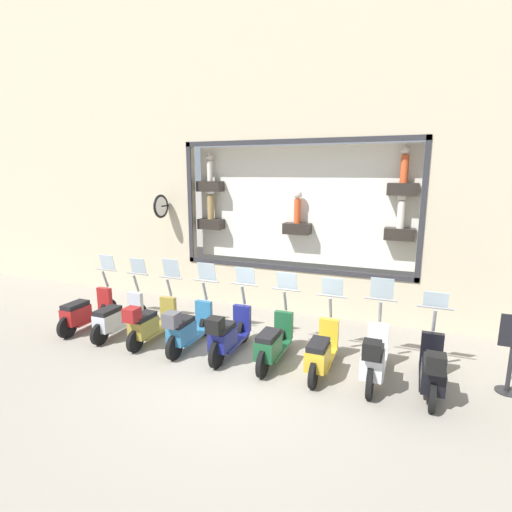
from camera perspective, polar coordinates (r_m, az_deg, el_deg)
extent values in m
plane|color=gray|center=(7.73, -2.51, -15.99)|extent=(120.00, 120.00, 0.00)
cube|color=beige|center=(10.66, 5.50, -4.80)|extent=(0.40, 6.08, 1.12)
cube|color=beige|center=(10.82, 6.30, 31.04)|extent=(0.40, 6.08, 5.54)
cube|color=#2D2D33|center=(10.04, 5.58, 16.01)|extent=(0.04, 6.08, 0.12)
cube|color=#2D2D33|center=(10.31, 5.23, -1.81)|extent=(0.04, 6.08, 0.12)
cube|color=#2D2D33|center=(9.64, 22.72, 5.91)|extent=(0.04, 0.12, 3.28)
cube|color=#2D2D33|center=(11.26, -9.40, 7.40)|extent=(0.04, 0.12, 3.28)
cube|color=white|center=(10.59, 6.28, 7.21)|extent=(0.04, 5.84, 3.04)
cube|color=#28231E|center=(9.95, 20.26, 8.95)|extent=(0.36, 0.70, 0.28)
cylinder|color=#CC4C23|center=(9.95, 20.45, 11.58)|extent=(0.18, 0.18, 0.64)
sphere|color=beige|center=(9.96, 20.63, 14.06)|extent=(0.23, 0.23, 0.23)
cube|color=#28231E|center=(11.30, -6.56, 9.86)|extent=(0.36, 0.70, 0.28)
cylinder|color=silver|center=(11.30, -6.61, 11.96)|extent=(0.15, 0.15, 0.55)
sphere|color=beige|center=(11.31, -6.65, 13.85)|extent=(0.20, 0.20, 0.20)
cube|color=#28231E|center=(10.05, 19.83, 2.96)|extent=(0.36, 0.70, 0.28)
cylinder|color=silver|center=(9.99, 20.01, 5.56)|extent=(0.18, 0.18, 0.64)
sphere|color=beige|center=(9.96, 20.19, 8.04)|extent=(0.23, 0.23, 0.23)
cube|color=#28231E|center=(10.44, 5.87, 3.92)|extent=(0.36, 0.70, 0.28)
cylinder|color=#CC4C23|center=(10.39, 5.93, 6.38)|extent=(0.17, 0.17, 0.62)
sphere|color=beige|center=(10.36, 5.98, 8.71)|extent=(0.22, 0.22, 0.22)
cube|color=#28231E|center=(11.39, -6.43, 4.57)|extent=(0.36, 0.70, 0.28)
cylinder|color=#9E7F4C|center=(11.34, -6.49, 6.97)|extent=(0.19, 0.19, 0.68)
sphere|color=white|center=(11.31, -6.54, 9.30)|extent=(0.24, 0.24, 0.24)
cylinder|color=black|center=(11.53, -12.93, 7.00)|extent=(0.35, 0.05, 0.05)
torus|color=black|center=(11.38, -13.43, 6.91)|extent=(0.65, 0.07, 0.65)
cylinder|color=white|center=(11.38, -13.43, 6.91)|extent=(0.54, 0.03, 0.54)
cylinder|color=black|center=(8.21, 23.62, -13.48)|extent=(0.46, 0.09, 0.46)
cylinder|color=black|center=(7.02, 23.87, -17.98)|extent=(0.46, 0.09, 0.46)
cube|color=black|center=(7.62, 23.73, -15.63)|extent=(1.02, 0.38, 0.06)
cube|color=black|center=(7.19, 23.94, -15.48)|extent=(0.61, 0.35, 0.36)
cube|color=black|center=(7.09, 24.10, -13.82)|extent=(0.58, 0.31, 0.10)
cube|color=black|center=(7.98, 23.82, -11.90)|extent=(0.12, 0.37, 0.56)
cylinder|color=gray|center=(7.87, 24.11, -8.39)|extent=(0.20, 0.06, 0.45)
cylinder|color=gray|center=(7.87, 24.23, -6.76)|extent=(0.04, 0.61, 0.04)
cube|color=silver|center=(7.86, 24.31, -5.67)|extent=(0.08, 0.42, 0.29)
cube|color=black|center=(6.72, 24.31, -13.79)|extent=(0.28, 0.28, 0.28)
cylinder|color=black|center=(8.17, 16.97, -12.79)|extent=(0.55, 0.09, 0.55)
cylinder|color=black|center=(7.04, 15.98, -16.93)|extent=(0.55, 0.09, 0.55)
cube|color=silver|center=(7.60, 16.51, -14.80)|extent=(1.02, 0.38, 0.06)
cube|color=silver|center=(7.17, 16.31, -14.60)|extent=(0.61, 0.35, 0.36)
cube|color=black|center=(7.08, 16.42, -12.93)|extent=(0.58, 0.31, 0.10)
cube|color=silver|center=(7.97, 17.04, -11.10)|extent=(0.12, 0.37, 0.56)
cylinder|color=gray|center=(7.86, 17.31, -7.59)|extent=(0.20, 0.06, 0.45)
cylinder|color=gray|center=(7.86, 17.45, -5.95)|extent=(0.04, 0.61, 0.04)
cube|color=silver|center=(7.84, 17.57, -4.42)|extent=(0.10, 0.42, 0.41)
cube|color=black|center=(6.73, 16.22, -12.76)|extent=(0.28, 0.28, 0.28)
cylinder|color=black|center=(8.32, 10.45, -12.29)|extent=(0.46, 0.09, 0.46)
cylinder|color=black|center=(7.15, 8.20, -16.45)|extent=(0.46, 0.09, 0.46)
cube|color=gold|center=(7.73, 9.42, -14.29)|extent=(1.02, 0.39, 0.06)
cube|color=gold|center=(7.31, 8.81, -14.05)|extent=(0.61, 0.35, 0.36)
cube|color=black|center=(7.22, 8.87, -12.41)|extent=(0.58, 0.31, 0.10)
cube|color=gold|center=(8.09, 10.35, -10.70)|extent=(0.12, 0.37, 0.56)
cylinder|color=gray|center=(7.98, 10.59, -7.24)|extent=(0.20, 0.06, 0.45)
cylinder|color=gray|center=(7.98, 10.75, -5.63)|extent=(0.04, 0.60, 0.04)
cube|color=silver|center=(7.97, 10.85, -4.30)|extent=(0.09, 0.42, 0.36)
cylinder|color=black|center=(8.50, 4.16, -11.39)|extent=(0.52, 0.09, 0.52)
cylinder|color=black|center=(7.40, 0.99, -15.08)|extent=(0.52, 0.09, 0.52)
cube|color=#19512D|center=(7.95, 2.70, -13.20)|extent=(1.02, 0.39, 0.06)
cube|color=#19512D|center=(7.54, 1.75, -12.88)|extent=(0.61, 0.35, 0.36)
cube|color=black|center=(7.45, 1.76, -11.27)|extent=(0.58, 0.31, 0.10)
cube|color=#19512D|center=(8.30, 3.97, -9.76)|extent=(0.12, 0.37, 0.56)
cylinder|color=gray|center=(8.19, 4.18, -6.38)|extent=(0.20, 0.06, 0.45)
cylinder|color=gray|center=(8.19, 4.35, -4.81)|extent=(0.04, 0.60, 0.04)
cube|color=silver|center=(8.18, 4.45, -3.52)|extent=(0.09, 0.42, 0.36)
cylinder|color=black|center=(8.79, -1.74, -10.46)|extent=(0.54, 0.09, 0.54)
cylinder|color=black|center=(7.75, -5.60, -13.72)|extent=(0.54, 0.09, 0.54)
cube|color=navy|center=(8.26, -3.54, -12.08)|extent=(1.02, 0.39, 0.06)
cube|color=navy|center=(7.87, -4.75, -11.69)|extent=(0.61, 0.35, 0.36)
cube|color=black|center=(7.78, -4.78, -10.14)|extent=(0.58, 0.31, 0.10)
cube|color=navy|center=(8.60, -1.99, -8.84)|extent=(0.12, 0.37, 0.56)
cylinder|color=gray|center=(8.50, -1.83, -5.57)|extent=(0.20, 0.06, 0.45)
cylinder|color=gray|center=(8.50, -1.65, -4.06)|extent=(0.04, 0.60, 0.04)
cube|color=silver|center=(8.49, -1.55, -2.80)|extent=(0.09, 0.42, 0.36)
cube|color=black|center=(7.47, -5.89, -9.82)|extent=(0.28, 0.28, 0.28)
cylinder|color=black|center=(9.19, -7.09, -9.64)|extent=(0.50, 0.09, 0.50)
cylinder|color=black|center=(8.18, -11.59, -12.63)|extent=(0.50, 0.09, 0.50)
cube|color=teal|center=(8.68, -9.19, -11.13)|extent=(1.02, 0.38, 0.06)
cube|color=teal|center=(8.31, -10.59, -10.70)|extent=(0.61, 0.35, 0.36)
cube|color=black|center=(8.22, -10.65, -9.22)|extent=(0.58, 0.31, 0.10)
cube|color=teal|center=(9.00, -7.46, -8.10)|extent=(0.12, 0.37, 0.56)
cylinder|color=gray|center=(8.91, -7.33, -4.98)|extent=(0.20, 0.06, 0.45)
cylinder|color=gray|center=(8.91, -7.15, -3.54)|extent=(0.04, 0.60, 0.04)
cube|color=silver|center=(8.89, -7.06, -2.21)|extent=(0.10, 0.42, 0.40)
cube|color=#4C4C51|center=(7.92, -11.97, -8.89)|extent=(0.28, 0.28, 0.28)
cylinder|color=black|center=(9.67, -11.93, -8.83)|extent=(0.46, 0.09, 0.46)
cylinder|color=black|center=(8.69, -16.88, -11.55)|extent=(0.46, 0.09, 0.46)
cube|color=olive|center=(9.18, -14.25, -10.20)|extent=(1.02, 0.38, 0.06)
cube|color=olive|center=(8.82, -15.77, -9.72)|extent=(0.61, 0.35, 0.36)
cube|color=black|center=(8.74, -15.85, -8.32)|extent=(0.58, 0.31, 0.10)
cube|color=olive|center=(9.48, -12.41, -7.37)|extent=(0.12, 0.37, 0.56)
cylinder|color=gray|center=(9.39, -12.31, -4.40)|extent=(0.20, 0.06, 0.45)
cylinder|color=gray|center=(9.38, -12.13, -3.04)|extent=(0.04, 0.61, 0.04)
cube|color=silver|center=(9.36, -12.05, -1.68)|extent=(0.11, 0.42, 0.43)
cube|color=maroon|center=(8.44, -17.32, -7.99)|extent=(0.28, 0.28, 0.28)
cylinder|color=black|center=(10.19, -16.33, -7.96)|extent=(0.47, 0.09, 0.47)
cylinder|color=black|center=(9.27, -21.44, -10.34)|extent=(0.47, 0.09, 0.47)
cube|color=#B7BCC6|center=(9.72, -18.75, -9.17)|extent=(1.02, 0.38, 0.06)
cube|color=#B7BCC6|center=(9.39, -20.33, -8.66)|extent=(0.61, 0.35, 0.36)
cube|color=black|center=(9.32, -20.43, -7.34)|extent=(0.58, 0.31, 0.10)
cube|color=#B7BCC6|center=(10.01, -16.85, -6.55)|extent=(0.12, 0.37, 0.56)
cylinder|color=gray|center=(9.92, -16.77, -3.73)|extent=(0.20, 0.06, 0.45)
cylinder|color=gray|center=(9.92, -16.59, -2.44)|extent=(0.04, 0.61, 0.04)
cube|color=silver|center=(9.91, -16.51, -1.33)|extent=(0.09, 0.42, 0.37)
cylinder|color=black|center=(10.76, -20.30, -7.10)|extent=(0.49, 0.09, 0.49)
cylinder|color=black|center=(9.90, -25.39, -9.17)|extent=(0.49, 0.09, 0.49)
cube|color=maroon|center=(10.33, -22.72, -8.16)|extent=(1.02, 0.38, 0.06)
cube|color=maroon|center=(10.02, -24.32, -7.65)|extent=(0.61, 0.35, 0.36)
cube|color=black|center=(9.94, -24.43, -6.39)|extent=(0.58, 0.31, 0.10)
cube|color=maroon|center=(10.60, -20.80, -5.73)|extent=(0.12, 0.37, 0.56)
cylinder|color=gray|center=(10.52, -20.75, -3.07)|extent=(0.20, 0.06, 0.45)
cylinder|color=gray|center=(10.51, -20.58, -1.85)|extent=(0.04, 0.61, 0.04)
cube|color=silver|center=(10.50, -20.51, -0.81)|extent=(0.09, 0.42, 0.37)
cylinder|color=#232326|center=(8.22, 32.17, -16.03)|extent=(0.36, 0.36, 0.02)
cylinder|color=#232326|center=(7.94, 32.74, -11.56)|extent=(0.07, 0.07, 1.41)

